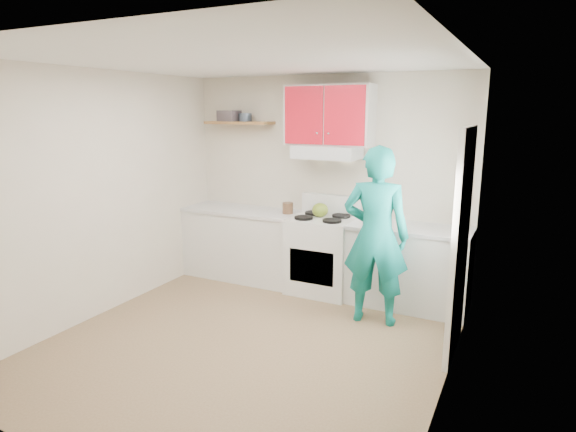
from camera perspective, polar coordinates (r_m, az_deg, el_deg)
The scene contains 21 objects.
floor at distance 4.85m, azimuth -4.63°, elevation -14.48°, with size 3.80×3.80×0.00m, color brown.
ceiling at distance 4.35m, azimuth -5.25°, elevation 17.73°, with size 3.60×3.80×0.04m, color white.
back_wall at distance 6.10m, azimuth 4.41°, elevation 3.93°, with size 3.60×0.04×2.60m, color beige.
front_wall at distance 3.02m, azimuth -24.09°, elevation -5.82°, with size 3.60×0.04×2.60m, color beige.
left_wall at distance 5.57m, azimuth -20.97°, elevation 2.34°, with size 0.04×3.80×2.60m, color beige.
right_wall at distance 3.83m, azimuth 18.77°, elevation -1.73°, with size 0.04×3.80×2.60m, color beige.
door at distance 4.57m, azimuth 19.46°, elevation -3.11°, with size 0.05×0.85×2.05m, color white.
door_glass at distance 4.49m, azimuth 19.51°, elevation 2.17°, with size 0.01×0.55×0.95m, color white.
counter_left at distance 6.48m, azimuth -5.29°, elevation -3.28°, with size 1.52×0.60×0.90m, color silver.
counter_right at distance 5.68m, azimuth 13.86°, elevation -5.83°, with size 1.32×0.60×0.90m, color silver.
stove at distance 5.95m, azimuth 3.99°, elevation -4.56°, with size 0.76×0.65×0.92m, color white.
range_hood at distance 5.82m, azimuth 4.57°, elevation 7.44°, with size 0.76×0.44×0.15m, color silver.
upper_cabinets at distance 5.85m, azimuth 4.85°, elevation 11.63°, with size 1.02×0.33×0.70m, color red.
shelf at distance 6.43m, azimuth -5.70°, elevation 10.78°, with size 0.90×0.30×0.04m, color brown.
books at distance 6.48m, azimuth -6.89°, elevation 11.53°, with size 0.27×0.19×0.14m, color #453D42.
tin at distance 6.35m, azimuth -5.01°, elevation 11.40°, with size 0.17×0.17×0.10m, color #333D4C.
kettle at distance 5.89m, azimuth 3.77°, elevation 0.71°, with size 0.20×0.20×0.17m, color olive.
crock at distance 6.06m, azimuth -0.03°, elevation 0.83°, with size 0.13×0.13×0.16m, color #503723.
cutting_board at distance 5.57m, azimuth 12.27°, elevation -1.22°, with size 0.28×0.21×0.02m, color olive.
silicone_mat at distance 5.43m, azimuth 17.31°, elevation -1.91°, with size 0.29×0.24×0.01m, color red.
person at distance 5.06m, azimuth 10.21°, elevation -2.32°, with size 0.67×0.44×1.85m, color #0D7B74.
Camera 1 is at (2.27, -3.69, 2.19)m, focal length 30.46 mm.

